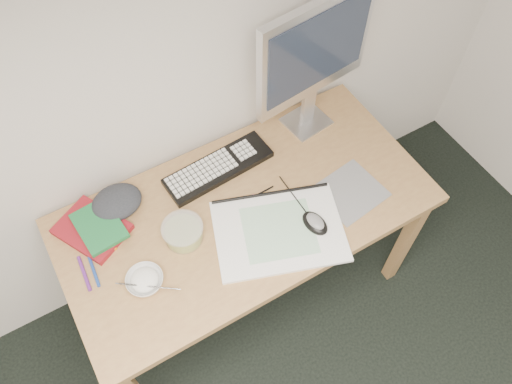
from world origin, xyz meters
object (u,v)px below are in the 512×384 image
sketchpad (279,231)px  monitor (315,54)px  desk (246,219)px  rice_bowl (145,281)px  keyboard (218,168)px

sketchpad → monitor: bearing=65.5°
desk → rice_bowl: bearing=-168.5°
keyboard → desk: bearing=-93.3°
desk → monitor: (0.43, 0.24, 0.45)m
sketchpad → monitor: monitor is taller
monitor → rice_bowl: monitor is taller
desk → monitor: bearing=29.4°
desk → sketchpad: (0.06, -0.15, 0.09)m
desk → keyboard: 0.23m
monitor → sketchpad: bearing=-141.0°
keyboard → rice_bowl: (-0.44, -0.30, 0.01)m
desk → sketchpad: sketchpad is taller
keyboard → rice_bowl: bearing=-150.0°
monitor → keyboard: bearing=177.4°
keyboard → monitor: size_ratio=0.74×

